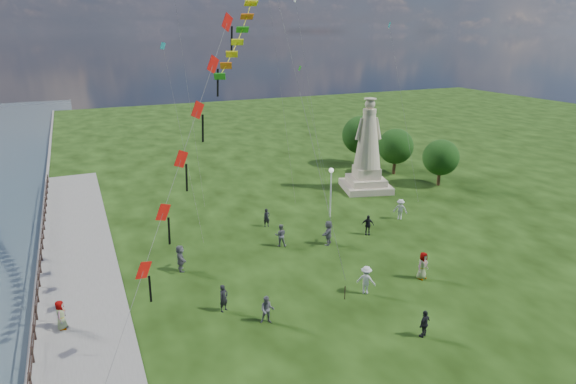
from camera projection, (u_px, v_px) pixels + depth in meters
name	position (u px, v px, depth m)	size (l,w,h in m)	color
waterfront	(59.00, 309.00, 28.06)	(200.00, 200.00, 1.51)	#32454B
statue	(367.00, 156.00, 48.02)	(5.60, 5.60, 9.23)	#C4B594
lamppost	(331.00, 182.00, 40.80)	(0.41, 0.41, 4.43)	silver
tree_row	(390.00, 143.00, 54.07)	(7.25, 14.41, 5.93)	#382314
person_0	(224.00, 298.00, 27.51)	(0.60, 0.40, 1.66)	black
person_1	(267.00, 310.00, 26.39)	(0.79, 0.49, 1.63)	#595960
person_2	(366.00, 280.00, 29.38)	(1.17, 0.60, 1.81)	silver
person_3	(425.00, 324.00, 25.20)	(0.92, 0.47, 1.56)	black
person_4	(423.00, 266.00, 31.12)	(0.90, 0.55, 1.85)	#595960
person_5	(180.00, 258.00, 32.15)	(1.72, 0.74, 1.85)	#595960
person_6	(267.00, 218.00, 39.54)	(0.57, 0.37, 1.55)	black
person_7	(281.00, 235.00, 35.90)	(0.85, 0.52, 1.75)	#595960
person_8	(400.00, 209.00, 41.08)	(1.16, 0.60, 1.79)	silver
person_9	(368.00, 225.00, 37.95)	(0.96, 0.49, 1.65)	black
person_10	(61.00, 316.00, 25.73)	(0.81, 0.50, 1.67)	#595960
person_11	(328.00, 233.00, 36.18)	(1.76, 0.76, 1.90)	#595960
red_kite_train	(189.00, 142.00, 23.88)	(9.32, 9.35, 16.32)	black
small_kites	(271.00, 42.00, 42.53)	(22.18, 14.63, 25.59)	teal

